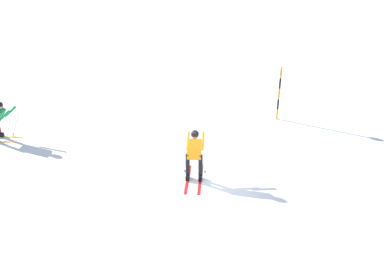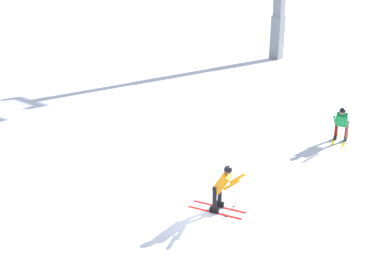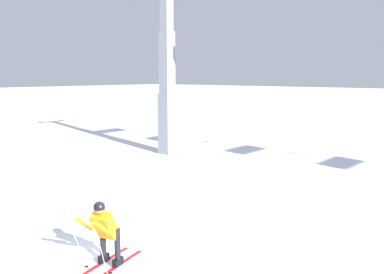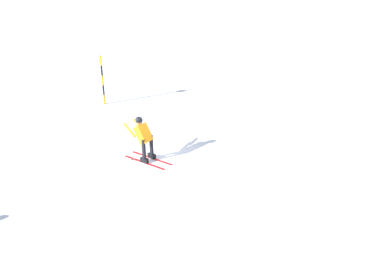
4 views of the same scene
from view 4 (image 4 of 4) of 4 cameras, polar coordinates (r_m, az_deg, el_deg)
ground_plane at (r=14.11m, az=-4.33°, el=-3.51°), size 260.00×260.00×0.00m
skier_carving_main at (r=14.03m, az=-6.63°, el=0.18°), size 0.97×1.79×1.65m
trail_marker_pole at (r=19.35m, az=-12.01°, el=7.73°), size 0.07×0.28×2.24m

